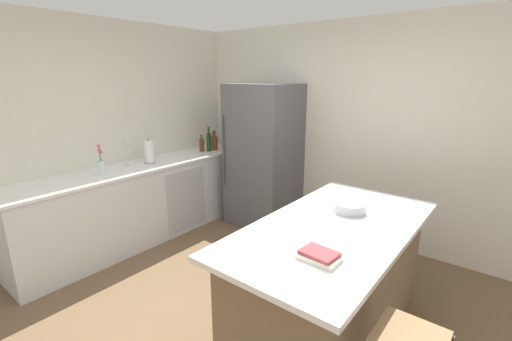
{
  "coord_description": "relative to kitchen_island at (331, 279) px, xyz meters",
  "views": [
    {
      "loc": [
        1.47,
        -1.7,
        1.96
      ],
      "look_at": [
        -0.7,
        1.03,
        1.0
      ],
      "focal_mm": 24.03,
      "sensor_mm": 36.0,
      "label": 1
    }
  ],
  "objects": [
    {
      "name": "wall_left",
      "position": [
        -2.93,
        -0.46,
        0.84
      ],
      "size": [
        0.1,
        6.0,
        2.6
      ],
      "primitive_type": "cube",
      "color": "silver",
      "rests_on": "ground_plane"
    },
    {
      "name": "refrigerator",
      "position": [
        -1.7,
        1.38,
        0.48
      ],
      "size": [
        0.83,
        0.76,
        1.87
      ],
      "color": "#56565B",
      "rests_on": "ground_plane"
    },
    {
      "name": "paper_towel_roll",
      "position": [
        -2.56,
        0.22,
        0.61
      ],
      "size": [
        0.14,
        0.14,
        0.31
      ],
      "color": "gray",
      "rests_on": "counter_run_left"
    },
    {
      "name": "mixing_bowl",
      "position": [
        -0.02,
        0.31,
        0.49
      ],
      "size": [
        0.25,
        0.25,
        0.08
      ],
      "color": "#B2B5BA",
      "rests_on": "kitchen_island"
    },
    {
      "name": "hot_sauce_bottle",
      "position": [
        -2.61,
        1.35,
        0.57
      ],
      "size": [
        0.05,
        0.05,
        0.23
      ],
      "color": "red",
      "rests_on": "counter_run_left"
    },
    {
      "name": "counter_run_left",
      "position": [
        -2.57,
        0.11,
        0.01
      ],
      "size": [
        0.65,
        3.09,
        0.94
      ],
      "color": "silver",
      "rests_on": "ground_plane"
    },
    {
      "name": "wine_bottle",
      "position": [
        -2.5,
        1.15,
        0.61
      ],
      "size": [
        0.07,
        0.07,
        0.34
      ],
      "color": "#19381E",
      "rests_on": "counter_run_left"
    },
    {
      "name": "whiskey_bottle",
      "position": [
        -2.5,
        1.27,
        0.58
      ],
      "size": [
        0.09,
        0.09,
        0.27
      ],
      "color": "brown",
      "rests_on": "counter_run_left"
    },
    {
      "name": "kitchen_island",
      "position": [
        0.0,
        0.0,
        0.0
      ],
      "size": [
        0.99,
        1.92,
        0.91
      ],
      "color": "#7A6047",
      "rests_on": "ground_plane"
    },
    {
      "name": "cookbook_stack",
      "position": [
        0.15,
        -0.51,
        0.47
      ],
      "size": [
        0.24,
        0.17,
        0.06
      ],
      "color": "silver",
      "rests_on": "kitchen_island"
    },
    {
      "name": "flower_vase",
      "position": [
        -2.51,
        -0.42,
        0.59
      ],
      "size": [
        0.07,
        0.07,
        0.33
      ],
      "color": "silver",
      "rests_on": "counter_run_left"
    },
    {
      "name": "wall_rear",
      "position": [
        -0.48,
        1.79,
        0.84
      ],
      "size": [
        6.0,
        0.1,
        2.6
      ],
      "primitive_type": "cube",
      "color": "silver",
      "rests_on": "ground_plane"
    },
    {
      "name": "soda_bottle",
      "position": [
        -2.58,
        1.54,
        0.6
      ],
      "size": [
        0.07,
        0.07,
        0.32
      ],
      "color": "silver",
      "rests_on": "counter_run_left"
    },
    {
      "name": "ground_plane",
      "position": [
        -0.48,
        -0.46,
        -0.46
      ],
      "size": [
        7.2,
        7.2,
        0.0
      ],
      "primitive_type": "plane",
      "color": "brown"
    },
    {
      "name": "syrup_bottle",
      "position": [
        -2.56,
        1.07,
        0.57
      ],
      "size": [
        0.07,
        0.07,
        0.24
      ],
      "color": "#5B3319",
      "rests_on": "counter_run_left"
    },
    {
      "name": "sink_faucet",
      "position": [
        -2.62,
        -0.06,
        0.63
      ],
      "size": [
        0.15,
        0.05,
        0.3
      ],
      "color": "silver",
      "rests_on": "counter_run_left"
    },
    {
      "name": "vinegar_bottle",
      "position": [
        -2.49,
        1.44,
        0.61
      ],
      "size": [
        0.05,
        0.05,
        0.34
      ],
      "color": "#994C23",
      "rests_on": "counter_run_left"
    }
  ]
}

